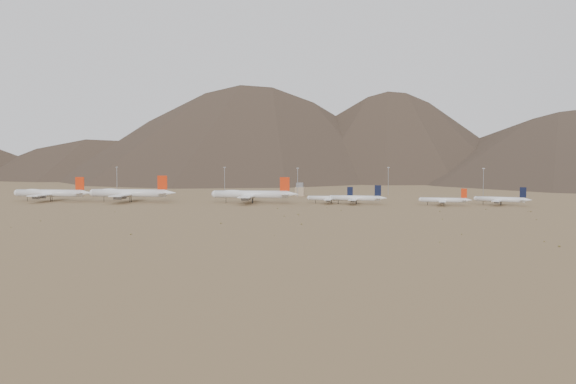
% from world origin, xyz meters
% --- Properties ---
extents(ground, '(3000.00, 3000.00, 0.00)m').
position_xyz_m(ground, '(0.00, 0.00, 0.00)').
color(ground, olive).
rests_on(ground, ground).
extents(mountain_ridge, '(4400.00, 1000.00, 300.00)m').
position_xyz_m(mountain_ridge, '(0.00, 900.00, 150.00)').
color(mountain_ridge, '#4F3E2F').
rests_on(mountain_ridge, ground).
extents(widebody_west, '(65.73, 50.45, 19.51)m').
position_xyz_m(widebody_west, '(-154.93, 19.65, 6.73)').
color(widebody_west, white).
rests_on(widebody_west, ground).
extents(widebody_centre, '(70.36, 54.09, 20.89)m').
position_xyz_m(widebody_centre, '(-89.82, 22.95, 7.20)').
color(widebody_centre, white).
rests_on(widebody_centre, ground).
extents(widebody_east, '(67.39, 51.80, 20.01)m').
position_xyz_m(widebody_east, '(6.69, 28.22, 6.90)').
color(widebody_east, white).
rests_on(widebody_east, ground).
extents(narrowbody_a, '(39.01, 27.89, 12.87)m').
position_xyz_m(narrowbody_a, '(67.35, 34.32, 4.18)').
color(narrowbody_a, white).
rests_on(narrowbody_a, ground).
extents(narrowbody_b, '(43.75, 31.37, 14.43)m').
position_xyz_m(narrowbody_b, '(86.50, 31.19, 4.68)').
color(narrowbody_b, white).
rests_on(narrowbody_b, ground).
extents(narrowbody_c, '(38.22, 27.46, 12.61)m').
position_xyz_m(narrowbody_c, '(150.26, 30.03, 4.09)').
color(narrowbody_c, white).
rests_on(narrowbody_c, ground).
extents(narrowbody_d, '(39.86, 29.73, 13.69)m').
position_xyz_m(narrowbody_d, '(191.35, 38.14, 4.44)').
color(narrowbody_d, white).
rests_on(narrowbody_d, ground).
extents(control_tower, '(8.00, 8.00, 12.00)m').
position_xyz_m(control_tower, '(30.00, 120.00, 5.32)').
color(control_tower, tan).
rests_on(control_tower, ground).
extents(mast_far_west, '(2.00, 0.60, 25.70)m').
position_xyz_m(mast_far_west, '(-146.35, 123.70, 14.20)').
color(mast_far_west, gray).
rests_on(mast_far_west, ground).
extents(mast_west, '(2.00, 0.60, 25.70)m').
position_xyz_m(mast_west, '(-42.76, 131.06, 14.20)').
color(mast_west, gray).
rests_on(mast_west, ground).
extents(mast_centre, '(2.00, 0.60, 25.70)m').
position_xyz_m(mast_centre, '(30.08, 106.45, 14.20)').
color(mast_centre, gray).
rests_on(mast_centre, ground).
extents(mast_east, '(2.00, 0.60, 25.70)m').
position_xyz_m(mast_east, '(107.94, 148.67, 14.20)').
color(mast_east, gray).
rests_on(mast_east, ground).
extents(mast_far_east, '(2.00, 0.60, 25.70)m').
position_xyz_m(mast_far_east, '(188.98, 121.52, 14.20)').
color(mast_far_east, gray).
rests_on(mast_far_east, ground).
extents(desert_scrub, '(409.51, 179.68, 0.83)m').
position_xyz_m(desert_scrub, '(51.61, -89.10, 0.29)').
color(desert_scrub, olive).
rests_on(desert_scrub, ground).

